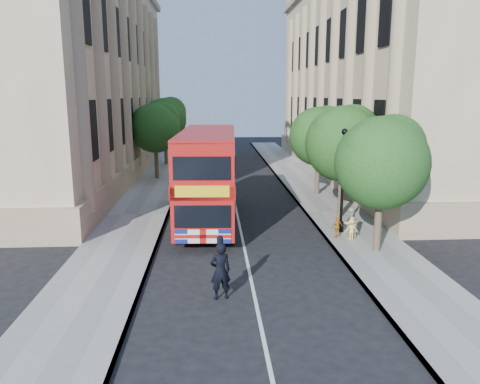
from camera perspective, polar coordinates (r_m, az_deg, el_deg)
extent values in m
plane|color=black|center=(17.81, 1.42, -10.97)|extent=(120.00, 120.00, 0.00)
cube|color=gray|center=(28.15, 11.45, -2.45)|extent=(3.50, 80.00, 0.12)
cube|color=gray|center=(27.57, -12.37, -2.80)|extent=(3.50, 80.00, 0.12)
cube|color=tan|center=(43.17, 17.78, 14.10)|extent=(12.00, 38.00, 18.00)
cube|color=tan|center=(42.27, -21.09, 13.94)|extent=(12.00, 38.00, 18.00)
cylinder|color=#473828|center=(21.37, 16.47, -3.49)|extent=(0.32, 0.32, 2.86)
sphere|color=#18491A|center=(20.85, 16.89, 3.41)|extent=(4.00, 4.00, 4.00)
sphere|color=#18491A|center=(21.36, 18.14, 5.29)|extent=(2.80, 2.80, 2.80)
sphere|color=#18491A|center=(20.34, 15.94, 4.75)|extent=(2.60, 2.60, 2.60)
cylinder|color=#473828|center=(26.91, 12.21, -0.01)|extent=(0.32, 0.32, 2.99)
sphere|color=#18491A|center=(26.50, 12.47, 5.75)|extent=(4.20, 4.20, 4.20)
sphere|color=#18491A|center=(26.99, 13.54, 7.26)|extent=(2.94, 2.94, 2.94)
sphere|color=#18491A|center=(26.02, 11.63, 6.89)|extent=(2.73, 2.73, 2.73)
cylinder|color=#473828|center=(32.63, 9.42, 2.08)|extent=(0.32, 0.32, 2.90)
sphere|color=#18491A|center=(32.29, 9.58, 6.70)|extent=(4.00, 4.00, 4.00)
sphere|color=#18491A|center=(32.77, 10.49, 7.90)|extent=(2.80, 2.80, 2.80)
sphere|color=#18491A|center=(31.85, 8.85, 7.61)|extent=(2.60, 2.60, 2.60)
cylinder|color=#473828|center=(39.01, -10.15, 3.71)|extent=(0.32, 0.32, 2.99)
sphere|color=#18491A|center=(38.72, -10.29, 7.69)|extent=(4.00, 4.00, 4.00)
sphere|color=#18491A|center=(39.01, -9.38, 8.75)|extent=(2.80, 2.80, 2.80)
sphere|color=#18491A|center=(38.45, -11.12, 8.45)|extent=(2.60, 2.60, 2.60)
cylinder|color=#473828|center=(46.88, -9.03, 5.20)|extent=(0.32, 0.32, 3.17)
sphere|color=#18491A|center=(46.65, -9.15, 8.72)|extent=(4.20, 4.20, 4.20)
sphere|color=#18491A|center=(46.96, -8.39, 9.64)|extent=(2.94, 2.94, 2.94)
sphere|color=#18491A|center=(46.37, -9.83, 9.39)|extent=(2.73, 2.73, 2.73)
cylinder|color=black|center=(24.16, 12.15, -4.11)|extent=(0.30, 0.30, 0.50)
cylinder|color=black|center=(23.65, 12.38, 1.14)|extent=(0.14, 0.14, 5.00)
sphere|color=black|center=(23.32, 12.66, 7.18)|extent=(0.32, 0.32, 0.32)
cube|color=#A70E0B|center=(25.21, -3.89, 2.22)|extent=(3.22, 10.67, 4.39)
cube|color=black|center=(25.39, -3.86, 0.06)|extent=(3.25, 10.01, 1.00)
cube|color=black|center=(25.05, -3.93, 4.79)|extent=(3.25, 10.01, 1.00)
cube|color=yellow|center=(20.01, -4.64, 0.08)|extent=(2.34, 0.18, 0.50)
cylinder|color=black|center=(22.18, -7.54, -4.88)|extent=(0.36, 1.12, 1.11)
cylinder|color=black|center=(22.04, -1.01, -4.89)|extent=(0.36, 1.12, 1.11)
cylinder|color=black|center=(29.14, -5.96, -0.79)|extent=(0.36, 1.12, 1.11)
cylinder|color=black|center=(29.03, -1.01, -0.78)|extent=(0.36, 1.12, 1.11)
cube|color=black|center=(27.21, -6.20, -0.32)|extent=(1.91, 1.75, 1.87)
cube|color=black|center=(26.42, -6.14, -0.19)|extent=(1.60, 0.24, 0.62)
cube|color=black|center=(29.09, -6.37, 0.83)|extent=(2.03, 2.99, 2.22)
cube|color=black|center=(28.79, -6.28, -1.45)|extent=(1.98, 4.40, 0.22)
cylinder|color=black|center=(27.29, -7.83, -2.14)|extent=(0.26, 0.73, 0.71)
cylinder|color=black|center=(27.35, -4.48, -2.03)|extent=(0.26, 0.73, 0.71)
cylinder|color=black|center=(30.15, -7.92, -0.80)|extent=(0.26, 0.73, 0.71)
cylinder|color=black|center=(30.20, -4.88, -0.71)|extent=(0.26, 0.73, 0.71)
imported|color=black|center=(16.15, -2.41, -9.61)|extent=(0.82, 0.64, 2.00)
imported|color=beige|center=(22.96, 13.28, -3.71)|extent=(0.92, 0.87, 1.50)
imported|color=#C57B22|center=(23.02, 11.76, -4.17)|extent=(0.67, 0.50, 1.06)
imported|color=#ECDF50|center=(22.85, 13.42, -4.44)|extent=(0.65, 0.38, 1.01)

